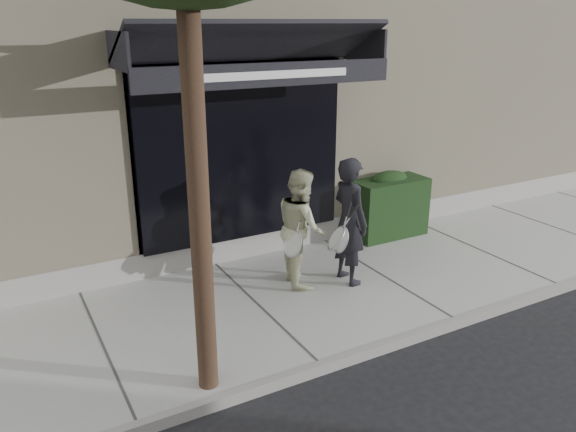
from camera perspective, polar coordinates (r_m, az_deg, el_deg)
ground at (r=8.51m, az=9.24°, el=-6.49°), size 80.00×80.00×0.00m
sidewalk at (r=8.48m, az=9.26°, el=-6.12°), size 20.00×3.00×0.12m
curb at (r=7.47m, az=16.66°, el=-10.35°), size 20.00×0.10×0.14m
building_facade at (r=11.98m, az=-5.19°, el=14.74°), size 14.30×8.04×5.64m
hedge at (r=9.82m, az=10.07°, el=1.13°), size 1.30×0.70×1.14m
pedestrian_front at (r=7.83m, az=6.27°, el=-0.54°), size 0.76×0.80×1.81m
pedestrian_back at (r=7.79m, az=1.35°, el=-1.14°), size 0.82×0.94×1.65m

